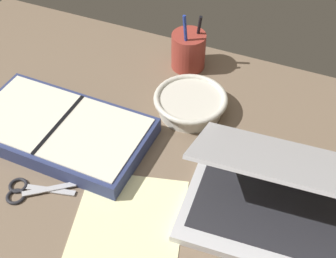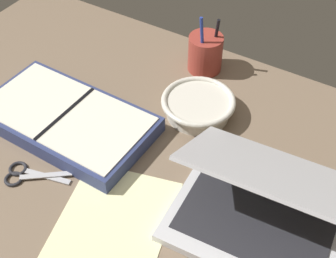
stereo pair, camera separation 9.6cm
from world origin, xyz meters
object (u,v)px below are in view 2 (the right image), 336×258
at_px(planner, 67,120).
at_px(scissors, 24,174).
at_px(bowl, 198,106).
at_px(laptop, 260,208).
at_px(pen_cup, 205,53).

relative_size(planner, scissors, 2.86).
distance_m(bowl, planner, 0.30).
bearing_deg(planner, scissors, -83.25).
height_order(planner, scissors, planner).
xyz_separation_m(laptop, planner, (-0.47, 0.02, -0.03)).
bearing_deg(bowl, planner, -141.30).
relative_size(pen_cup, planner, 0.42).
distance_m(laptop, planner, 0.47).
distance_m(laptop, scissors, 0.48).
height_order(laptop, planner, laptop).
xyz_separation_m(pen_cup, scissors, (-0.15, -0.51, -0.05)).
bearing_deg(planner, pen_cup, 65.76).
bearing_deg(bowl, laptop, -40.51).
height_order(bowl, pen_cup, pen_cup).
height_order(bowl, scissors, bowl).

